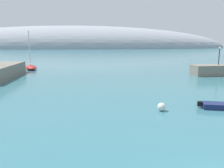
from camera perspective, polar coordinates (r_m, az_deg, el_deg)
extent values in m
ellipsoid|color=#999EA8|center=(229.40, -9.40, 9.14)|extent=(312.69, 80.60, 43.74)
ellipsoid|color=red|center=(54.87, -20.19, 4.03)|extent=(4.37, 6.22, 1.02)
cylinder|color=silver|center=(54.57, -20.49, 8.68)|extent=(0.19, 0.19, 7.88)
cube|color=silver|center=(54.53, -20.21, 4.91)|extent=(1.07, 2.43, 0.10)
cube|color=black|center=(23.47, 21.66, -4.76)|extent=(0.52, 0.46, 0.48)
sphere|color=silver|center=(21.39, 12.67, -5.77)|extent=(0.77, 0.77, 0.77)
cylinder|color=black|center=(47.71, 25.88, 6.32)|extent=(0.16, 0.16, 3.05)
sphere|color=#EAEACC|center=(47.64, 26.05, 8.36)|extent=(0.36, 0.36, 0.36)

